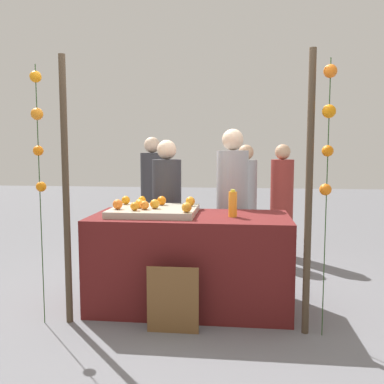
# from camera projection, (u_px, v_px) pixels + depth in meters

# --- Properties ---
(ground_plane) EXTENTS (24.00, 24.00, 0.00)m
(ground_plane) POSITION_uv_depth(u_px,v_px,m) (190.00, 306.00, 4.00)
(ground_plane) COLOR slate
(stall_counter) EXTENTS (1.82, 0.86, 0.87)m
(stall_counter) POSITION_uv_depth(u_px,v_px,m) (190.00, 261.00, 3.95)
(stall_counter) COLOR #5B1919
(stall_counter) RESTS_ON ground_plane
(orange_tray) EXTENTS (0.79, 0.69, 0.06)m
(orange_tray) POSITION_uv_depth(u_px,v_px,m) (154.00, 211.00, 3.98)
(orange_tray) COLOR #B2AD99
(orange_tray) RESTS_ON stall_counter
(orange_0) EXTENTS (0.08, 0.08, 0.08)m
(orange_0) POSITION_uv_depth(u_px,v_px,m) (135.00, 206.00, 3.78)
(orange_0) COLOR orange
(orange_0) RESTS_ON orange_tray
(orange_1) EXTENTS (0.08, 0.08, 0.08)m
(orange_1) POSITION_uv_depth(u_px,v_px,m) (142.00, 200.00, 4.25)
(orange_1) COLOR orange
(orange_1) RESTS_ON orange_tray
(orange_2) EXTENTS (0.09, 0.09, 0.09)m
(orange_2) POSITION_uv_depth(u_px,v_px,m) (118.00, 204.00, 3.87)
(orange_2) COLOR orange
(orange_2) RESTS_ON orange_tray
(orange_3) EXTENTS (0.09, 0.09, 0.09)m
(orange_3) POSITION_uv_depth(u_px,v_px,m) (190.00, 201.00, 4.09)
(orange_3) COLOR orange
(orange_3) RESTS_ON orange_tray
(orange_4) EXTENTS (0.08, 0.08, 0.08)m
(orange_4) POSITION_uv_depth(u_px,v_px,m) (126.00, 200.00, 4.20)
(orange_4) COLOR orange
(orange_4) RESTS_ON orange_tray
(orange_5) EXTENTS (0.09, 0.09, 0.09)m
(orange_5) POSITION_uv_depth(u_px,v_px,m) (155.00, 204.00, 3.91)
(orange_5) COLOR orange
(orange_5) RESTS_ON orange_tray
(orange_6) EXTENTS (0.08, 0.08, 0.08)m
(orange_6) POSITION_uv_depth(u_px,v_px,m) (140.00, 204.00, 3.94)
(orange_6) COLOR orange
(orange_6) RESTS_ON orange_tray
(orange_7) EXTENTS (0.08, 0.08, 0.08)m
(orange_7) POSITION_uv_depth(u_px,v_px,m) (145.00, 205.00, 3.85)
(orange_7) COLOR orange
(orange_7) RESTS_ON orange_tray
(orange_8) EXTENTS (0.08, 0.08, 0.08)m
(orange_8) POSITION_uv_depth(u_px,v_px,m) (139.00, 203.00, 4.02)
(orange_8) COLOR orange
(orange_8) RESTS_ON orange_tray
(orange_9) EXTENTS (0.09, 0.09, 0.09)m
(orange_9) POSITION_uv_depth(u_px,v_px,m) (162.00, 201.00, 4.15)
(orange_9) COLOR orange
(orange_9) RESTS_ON orange_tray
(orange_10) EXTENTS (0.09, 0.09, 0.09)m
(orange_10) POSITION_uv_depth(u_px,v_px,m) (187.00, 207.00, 3.67)
(orange_10) COLOR orange
(orange_10) RESTS_ON orange_tray
(juice_bottle) EXTENTS (0.08, 0.08, 0.25)m
(juice_bottle) POSITION_uv_depth(u_px,v_px,m) (233.00, 204.00, 3.80)
(juice_bottle) COLOR orange
(juice_bottle) RESTS_ON stall_counter
(chalkboard_sign) EXTENTS (0.42, 0.03, 0.56)m
(chalkboard_sign) POSITION_uv_depth(u_px,v_px,m) (173.00, 301.00, 3.40)
(chalkboard_sign) COLOR brown
(chalkboard_sign) RESTS_ON ground_plane
(vendor_left) EXTENTS (0.32, 0.32, 1.58)m
(vendor_left) POSITION_uv_depth(u_px,v_px,m) (167.00, 217.00, 4.67)
(vendor_left) COLOR #333338
(vendor_left) RESTS_ON ground_plane
(vendor_right) EXTENTS (0.34, 0.34, 1.69)m
(vendor_right) POSITION_uv_depth(u_px,v_px,m) (232.00, 213.00, 4.56)
(vendor_right) COLOR #99999E
(vendor_right) RESTS_ON ground_plane
(crowd_person_0) EXTENTS (0.31, 0.31, 1.53)m
(crowd_person_0) POSITION_uv_depth(u_px,v_px,m) (245.00, 205.00, 5.80)
(crowd_person_0) COLOR #99999E
(crowd_person_0) RESTS_ON ground_plane
(crowd_person_1) EXTENTS (0.33, 0.33, 1.64)m
(crowd_person_1) POSITION_uv_depth(u_px,v_px,m) (153.00, 199.00, 5.98)
(crowd_person_1) COLOR #333338
(crowd_person_1) RESTS_ON ground_plane
(crowd_person_2) EXTENTS (0.31, 0.31, 1.54)m
(crowd_person_2) POSITION_uv_depth(u_px,v_px,m) (282.00, 205.00, 5.78)
(crowd_person_2) COLOR maroon
(crowd_person_2) RESTS_ON ground_plane
(canopy_post_left) EXTENTS (0.06, 0.06, 2.24)m
(canopy_post_left) POSITION_uv_depth(u_px,v_px,m) (66.00, 192.00, 3.52)
(canopy_post_left) COLOR #473828
(canopy_post_left) RESTS_ON ground_plane
(canopy_post_right) EXTENTS (0.06, 0.06, 2.24)m
(canopy_post_right) POSITION_uv_depth(u_px,v_px,m) (309.00, 195.00, 3.31)
(canopy_post_right) COLOR #473828
(canopy_post_right) RESTS_ON ground_plane
(garland_strand_left) EXTENTS (0.10, 0.10, 2.16)m
(garland_strand_left) POSITION_uv_depth(u_px,v_px,m) (38.00, 129.00, 3.44)
(garland_strand_left) COLOR #2D4C23
(garland_strand_left) RESTS_ON ground_plane
(garland_strand_right) EXTENTS (0.10, 0.11, 2.16)m
(garland_strand_right) POSITION_uv_depth(u_px,v_px,m) (328.00, 128.00, 3.20)
(garland_strand_right) COLOR #2D4C23
(garland_strand_right) RESTS_ON ground_plane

